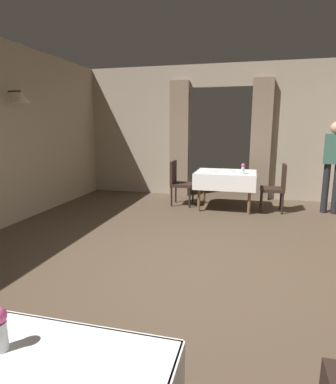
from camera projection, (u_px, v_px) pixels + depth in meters
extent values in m
plane|color=#4C3D2D|center=(180.00, 269.00, 3.77)|extent=(10.08, 10.08, 0.00)
cylinder|color=black|center=(14.00, 91.00, 5.21)|extent=(0.24, 0.02, 0.02)
cone|color=beige|center=(21.00, 97.00, 5.20)|extent=(0.26, 0.26, 0.18)
cube|color=gray|center=(140.00, 132.00, 7.93)|extent=(2.50, 0.12, 3.00)
cube|color=gray|center=(310.00, 133.00, 6.98)|extent=(2.50, 0.12, 3.00)
cube|color=gray|center=(221.00, 75.00, 7.20)|extent=(1.40, 0.12, 0.50)
cube|color=#7F6B56|center=(179.00, 140.00, 7.58)|extent=(0.44, 0.14, 2.65)
cube|color=#7F6B56|center=(261.00, 140.00, 7.13)|extent=(0.44, 0.14, 2.65)
cube|color=white|center=(47.00, 348.00, 1.56)|extent=(1.35, 0.02, 0.33)
cylinder|color=brown|center=(199.00, 193.00, 6.27)|extent=(0.06, 0.06, 0.71)
cylinder|color=brown|center=(249.00, 196.00, 6.04)|extent=(0.06, 0.06, 0.71)
cylinder|color=brown|center=(204.00, 187.00, 6.95)|extent=(0.06, 0.06, 0.71)
cylinder|color=brown|center=(250.00, 189.00, 6.72)|extent=(0.06, 0.06, 0.71)
cube|color=brown|center=(226.00, 173.00, 6.42)|extent=(1.11, 0.88, 0.03)
cube|color=white|center=(226.00, 172.00, 6.42)|extent=(1.17, 0.94, 0.01)
cube|color=white|center=(224.00, 183.00, 6.01)|extent=(1.17, 0.02, 0.31)
cube|color=white|center=(227.00, 176.00, 6.89)|extent=(1.17, 0.02, 0.31)
cube|color=white|center=(197.00, 178.00, 6.59)|extent=(0.02, 0.94, 0.31)
cube|color=white|center=(256.00, 181.00, 6.31)|extent=(0.02, 0.94, 0.31)
cylinder|color=black|center=(193.00, 194.00, 6.95)|extent=(0.04, 0.04, 0.42)
cylinder|color=black|center=(190.00, 198.00, 6.59)|extent=(0.04, 0.04, 0.42)
cylinder|color=black|center=(176.00, 193.00, 7.04)|extent=(0.04, 0.04, 0.42)
cylinder|color=black|center=(171.00, 197.00, 6.68)|extent=(0.04, 0.04, 0.42)
cube|color=black|center=(182.00, 185.00, 6.77)|extent=(0.44, 0.44, 0.06)
cube|color=black|center=(173.00, 172.00, 6.76)|extent=(0.05, 0.42, 0.48)
cylinder|color=black|center=(261.00, 202.00, 6.17)|extent=(0.04, 0.04, 0.42)
cylinder|color=black|center=(261.00, 198.00, 6.53)|extent=(0.04, 0.04, 0.42)
cylinder|color=black|center=(282.00, 203.00, 6.08)|extent=(0.04, 0.04, 0.42)
cylinder|color=black|center=(281.00, 199.00, 6.44)|extent=(0.04, 0.04, 0.42)
cube|color=black|center=(272.00, 189.00, 6.26)|extent=(0.44, 0.44, 0.06)
cube|color=black|center=(284.00, 177.00, 6.16)|extent=(0.05, 0.42, 0.48)
cylinder|color=silver|center=(0.00, 336.00, 1.30)|extent=(0.06, 0.06, 0.12)
cylinder|color=silver|center=(243.00, 170.00, 6.08)|extent=(0.06, 0.06, 0.14)
sphere|color=#D84C8C|center=(243.00, 165.00, 6.06)|extent=(0.07, 0.07, 0.07)
cylinder|color=white|center=(213.00, 172.00, 6.40)|extent=(0.22, 0.22, 0.01)
cylinder|color=white|center=(230.00, 171.00, 6.46)|extent=(0.20, 0.20, 0.01)
cylinder|color=black|center=(325.00, 188.00, 6.16)|extent=(0.12, 0.12, 0.95)
cylinder|color=black|center=(336.00, 189.00, 6.08)|extent=(0.12, 0.12, 0.95)
cube|color=#33594C|center=(335.00, 149.00, 5.97)|extent=(0.40, 0.29, 0.55)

